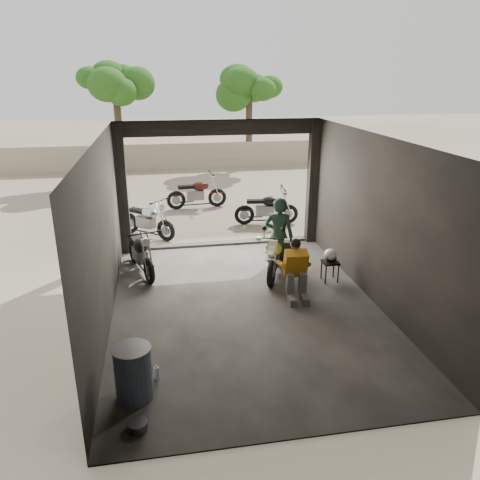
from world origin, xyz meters
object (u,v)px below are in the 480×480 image
object	(u,v)px
outside_bike_b	(197,191)
stool	(330,265)
oil_drum	(133,374)
rider	(279,236)
helmet	(330,255)
main_bike	(276,253)
outside_bike_c	(267,206)
left_bike	(140,250)
outside_bike_a	(147,217)
sign_post	(323,168)
mechanic	(297,272)

from	to	relation	value
outside_bike_b	stool	bearing A→B (deg)	-164.90
outside_bike_b	oil_drum	distance (m)	9.65
rider	stool	distance (m)	1.26
helmet	main_bike	bearing A→B (deg)	151.08
outside_bike_c	stool	size ratio (longest dim) A/B	3.56
left_bike	outside_bike_b	distance (m)	5.40
left_bike	outside_bike_c	world-z (taller)	outside_bike_c
outside_bike_a	outside_bike_b	distance (m)	3.10
stool	helmet	size ratio (longest dim) A/B	1.60
outside_bike_b	main_bike	bearing A→B (deg)	-173.00
left_bike	oil_drum	xyz separation A→B (m)	(0.00, -4.38, -0.16)
oil_drum	sign_post	xyz separation A→B (m)	(4.91, 6.49, 1.40)
left_bike	mechanic	size ratio (longest dim) A/B	1.40
outside_bike_b	mechanic	size ratio (longest dim) A/B	1.48
main_bike	stool	size ratio (longest dim) A/B	3.43
mechanic	stool	xyz separation A→B (m)	(0.96, 0.69, -0.19)
rider	sign_post	xyz separation A→B (m)	(1.89, 2.67, 0.92)
rider	mechanic	bearing A→B (deg)	116.28
outside_bike_b	oil_drum	bearing A→B (deg)	164.92
rider	outside_bike_b	bearing A→B (deg)	-51.86
outside_bike_a	rider	world-z (taller)	rider
left_bike	rider	size ratio (longest dim) A/B	0.93
outside_bike_c	mechanic	size ratio (longest dim) A/B	1.41
outside_bike_b	sign_post	xyz separation A→B (m)	(3.20, -3.01, 1.21)
outside_bike_b	sign_post	bearing A→B (deg)	-138.10
main_bike	sign_post	xyz separation A→B (m)	(1.98, 2.80, 1.27)
rider	oil_drum	xyz separation A→B (m)	(-3.02, -3.82, -0.48)
outside_bike_c	mechanic	bearing A→B (deg)	179.75
mechanic	sign_post	size ratio (longest dim) A/B	0.44
stool	sign_post	distance (m)	3.69
main_bike	mechanic	xyz separation A→B (m)	(0.11, -1.18, 0.05)
left_bike	outside_bike_b	bearing A→B (deg)	55.21
outside_bike_b	rider	size ratio (longest dim) A/B	0.99
left_bike	oil_drum	distance (m)	4.38
outside_bike_a	sign_post	world-z (taller)	sign_post
stool	rider	bearing A→B (deg)	147.77
stool	oil_drum	size ratio (longest dim) A/B	0.59
helmet	sign_post	xyz separation A→B (m)	(0.90, 3.24, 1.20)
outside_bike_c	mechanic	distance (m)	4.91
outside_bike_c	stool	world-z (taller)	outside_bike_c
stool	outside_bike_a	bearing A→B (deg)	136.84
main_bike	oil_drum	world-z (taller)	main_bike
main_bike	oil_drum	bearing A→B (deg)	-105.23
outside_bike_c	rider	size ratio (longest dim) A/B	0.94
mechanic	sign_post	distance (m)	4.56
mechanic	main_bike	bearing A→B (deg)	100.12
outside_bike_a	outside_bike_c	size ratio (longest dim) A/B	0.99
outside_bike_a	helmet	distance (m)	5.29
outside_bike_b	mechanic	xyz separation A→B (m)	(1.33, -6.98, -0.00)
outside_bike_b	helmet	world-z (taller)	outside_bike_b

